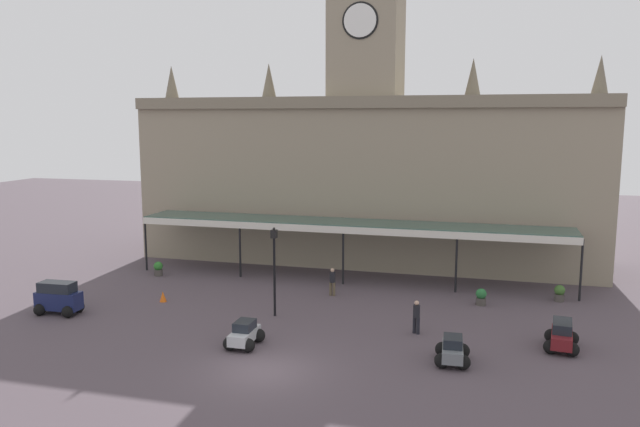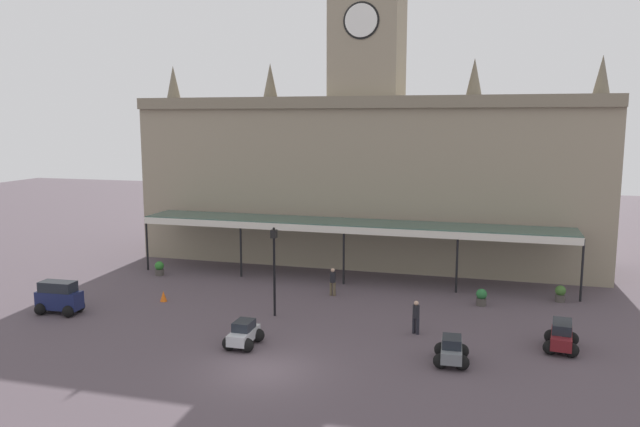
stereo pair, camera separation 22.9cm
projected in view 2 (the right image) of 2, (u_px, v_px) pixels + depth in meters
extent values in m
plane|color=#51444C|center=(264.00, 370.00, 25.93)|extent=(140.00, 140.00, 0.00)
cube|color=gray|center=(367.00, 181.00, 45.33)|extent=(32.92, 6.78, 11.94)
cube|color=gray|center=(357.00, 102.00, 41.12)|extent=(32.92, 0.30, 0.80)
cube|color=gray|center=(368.00, 40.00, 43.82)|extent=(4.80, 4.80, 8.07)
cylinder|color=white|center=(361.00, 20.00, 41.33)|extent=(2.20, 0.12, 2.20)
cylinder|color=black|center=(361.00, 20.00, 41.37)|extent=(2.46, 0.06, 2.46)
cone|color=#6E6554|center=(173.00, 83.00, 48.38)|extent=(1.10, 1.10, 2.60)
cone|color=#6E6554|center=(270.00, 81.00, 46.22)|extent=(1.10, 1.10, 2.60)
cone|color=#6E6554|center=(474.00, 77.00, 42.25)|extent=(1.10, 1.10, 2.60)
cone|color=#6E6554|center=(602.00, 75.00, 40.09)|extent=(1.10, 1.10, 2.60)
cube|color=#38564C|center=(349.00, 223.00, 40.34)|extent=(28.11, 3.20, 0.16)
cube|color=silver|center=(343.00, 230.00, 38.85)|extent=(28.11, 0.12, 0.44)
cylinder|color=black|center=(147.00, 244.00, 43.02)|extent=(0.14, 0.14, 3.65)
cylinder|color=black|center=(241.00, 250.00, 41.13)|extent=(0.14, 0.14, 3.65)
cylinder|color=black|center=(344.00, 256.00, 39.25)|extent=(0.14, 0.14, 3.65)
cylinder|color=black|center=(457.00, 263.00, 37.37)|extent=(0.14, 0.14, 3.65)
cylinder|color=black|center=(582.00, 271.00, 35.48)|extent=(0.14, 0.14, 3.65)
cube|color=slate|center=(451.00, 351.00, 26.65)|extent=(1.00, 2.10, 0.50)
cube|color=#1E232B|center=(452.00, 342.00, 26.53)|extent=(0.86, 1.14, 0.42)
sphere|color=black|center=(441.00, 349.00, 27.42)|extent=(0.64, 0.64, 0.64)
sphere|color=black|center=(462.00, 351.00, 27.24)|extent=(0.64, 0.64, 0.64)
sphere|color=black|center=(441.00, 361.00, 26.12)|extent=(0.64, 0.64, 0.64)
sphere|color=black|center=(462.00, 363.00, 25.93)|extent=(0.64, 0.64, 0.64)
cube|color=#19214C|center=(59.00, 300.00, 33.47)|extent=(2.44, 1.06, 0.95)
cube|color=#1E232B|center=(58.00, 286.00, 33.37)|extent=(1.94, 0.99, 0.55)
sphere|color=black|center=(79.00, 306.00, 33.80)|extent=(0.64, 0.64, 0.64)
sphere|color=black|center=(68.00, 311.00, 32.89)|extent=(0.64, 0.64, 0.64)
sphere|color=black|center=(52.00, 304.00, 34.18)|extent=(0.64, 0.64, 0.64)
sphere|color=black|center=(40.00, 309.00, 33.26)|extent=(0.64, 0.64, 0.64)
cube|color=#B2B5BA|center=(244.00, 335.00, 28.67)|extent=(0.88, 2.05, 0.50)
cube|color=#1E232B|center=(244.00, 325.00, 28.65)|extent=(0.80, 1.10, 0.42)
sphere|color=black|center=(247.00, 345.00, 27.94)|extent=(0.64, 0.64, 0.64)
sphere|color=black|center=(229.00, 343.00, 28.18)|extent=(0.64, 0.64, 0.64)
sphere|color=black|center=(258.00, 335.00, 29.23)|extent=(0.64, 0.64, 0.64)
sphere|color=black|center=(241.00, 334.00, 29.46)|extent=(0.64, 0.64, 0.64)
cube|color=maroon|center=(561.00, 338.00, 28.18)|extent=(1.13, 2.33, 0.55)
cube|color=#1E232B|center=(562.00, 326.00, 28.29)|extent=(0.99, 1.63, 0.45)
sphere|color=black|center=(572.00, 350.00, 27.34)|extent=(0.64, 0.64, 0.64)
sphere|color=black|center=(550.00, 347.00, 27.67)|extent=(0.64, 0.64, 0.64)
sphere|color=black|center=(572.00, 339.00, 28.76)|extent=(0.64, 0.64, 0.64)
sphere|color=black|center=(551.00, 336.00, 29.09)|extent=(0.64, 0.64, 0.64)
cylinder|color=black|center=(418.00, 326.00, 30.23)|extent=(0.17, 0.17, 0.82)
cylinder|color=black|center=(414.00, 325.00, 30.39)|extent=(0.17, 0.17, 0.82)
cylinder|color=black|center=(416.00, 312.00, 30.20)|extent=(0.34, 0.34, 0.62)
sphere|color=tan|center=(416.00, 303.00, 30.14)|extent=(0.23, 0.23, 0.23)
cylinder|color=brown|center=(334.00, 289.00, 36.84)|extent=(0.17, 0.17, 0.82)
cylinder|color=brown|center=(331.00, 289.00, 36.94)|extent=(0.17, 0.17, 0.82)
cylinder|color=black|center=(333.00, 277.00, 36.78)|extent=(0.34, 0.34, 0.62)
sphere|color=tan|center=(333.00, 270.00, 36.71)|extent=(0.23, 0.23, 0.23)
cylinder|color=black|center=(274.00, 277.00, 32.86)|extent=(0.13, 0.13, 4.23)
cube|color=black|center=(274.00, 234.00, 32.51)|extent=(0.30, 0.30, 0.44)
sphere|color=black|center=(274.00, 229.00, 32.46)|extent=(0.14, 0.14, 0.14)
cone|color=orange|center=(163.00, 296.00, 35.75)|extent=(0.40, 0.40, 0.60)
cylinder|color=#47423D|center=(481.00, 302.00, 34.97)|extent=(0.56, 0.56, 0.42)
sphere|color=#266934|center=(482.00, 294.00, 34.90)|extent=(0.60, 0.60, 0.60)
cylinder|color=#47423D|center=(160.00, 272.00, 41.71)|extent=(0.56, 0.56, 0.42)
sphere|color=#2D762B|center=(159.00, 266.00, 41.64)|extent=(0.60, 0.60, 0.60)
cylinder|color=#47423D|center=(560.00, 298.00, 35.68)|extent=(0.56, 0.56, 0.42)
sphere|color=#396127|center=(560.00, 291.00, 35.61)|extent=(0.60, 0.60, 0.60)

